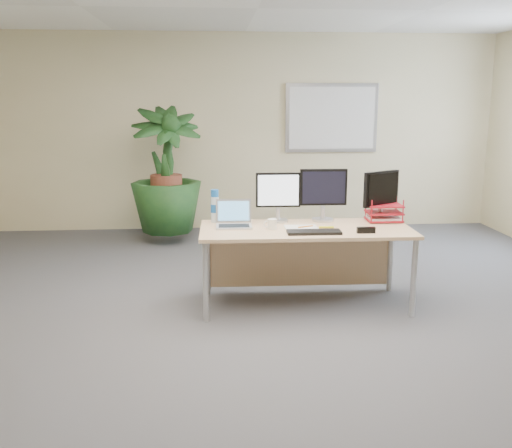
{
  "coord_description": "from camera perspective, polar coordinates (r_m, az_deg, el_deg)",
  "views": [
    {
      "loc": [
        -0.49,
        -4.02,
        1.81
      ],
      "look_at": [
        -0.15,
        0.35,
        0.85
      ],
      "focal_mm": 40.0,
      "sensor_mm": 36.0,
      "label": 1
    }
  ],
  "objects": [
    {
      "name": "stapler",
      "position": [
        4.87,
        10.95,
        -0.6
      ],
      "size": [
        0.15,
        0.04,
        0.05
      ],
      "primitive_type": "cube",
      "rotation": [
        0.0,
        0.0,
        -0.02
      ],
      "color": "black",
      "rests_on": "desk"
    },
    {
      "name": "laptop",
      "position": [
        5.05,
        -2.24,
        0.45
      ],
      "size": [
        0.32,
        0.28,
        0.23
      ],
      "color": "#B9B9BD",
      "rests_on": "desk"
    },
    {
      "name": "whiteboard",
      "position": [
        8.17,
        7.58,
        10.47
      ],
      "size": [
        1.3,
        0.04,
        0.95
      ],
      "color": "#B0B0B5",
      "rests_on": "back_wall"
    },
    {
      "name": "monitor_dark",
      "position": [
        5.35,
        12.41,
        3.09
      ],
      "size": [
        0.38,
        0.24,
        0.46
      ],
      "color": "#B9BABF",
      "rests_on": "desk"
    },
    {
      "name": "orange_pen",
      "position": [
        4.97,
        4.98,
        -0.25
      ],
      "size": [
        0.14,
        0.07,
        0.01
      ],
      "primitive_type": "cylinder",
      "rotation": [
        0.0,
        1.57,
        0.41
      ],
      "color": "orange",
      "rests_on": "spiral_notebook"
    },
    {
      "name": "desk",
      "position": [
        5.13,
        4.81,
        -1.74
      ],
      "size": [
        1.86,
        0.81,
        0.71
      ],
      "color": "#D9AD7F",
      "rests_on": "floor"
    },
    {
      "name": "coffee_mug",
      "position": [
        4.92,
        1.59,
        -0.02
      ],
      "size": [
        0.12,
        0.08,
        0.09
      ],
      "color": "white",
      "rests_on": "desk"
    },
    {
      "name": "floor_plant",
      "position": [
        7.3,
        -8.94,
        3.9
      ],
      "size": [
        1.05,
        1.05,
        1.5
      ],
      "primitive_type": "imported",
      "rotation": [
        0.0,
        0.0,
        0.3
      ],
      "color": "#163D1A",
      "rests_on": "floor"
    },
    {
      "name": "water_bottle",
      "position": [
        5.2,
        -4.13,
        1.74
      ],
      "size": [
        0.08,
        0.08,
        0.3
      ],
      "color": "white",
      "rests_on": "desk"
    },
    {
      "name": "yellow_highlighter",
      "position": [
        5.01,
        7.06,
        -0.31
      ],
      "size": [
        0.13,
        0.02,
        0.02
      ],
      "primitive_type": "cylinder",
      "rotation": [
        0.0,
        1.57,
        -0.05
      ],
      "color": "yellow",
      "rests_on": "desk"
    },
    {
      "name": "spiral_notebook",
      "position": [
        4.97,
        4.55,
        -0.39
      ],
      "size": [
        0.28,
        0.21,
        0.01
      ],
      "primitive_type": "cube",
      "rotation": [
        0.0,
        0.0,
        0.0
      ],
      "color": "silver",
      "rests_on": "desk"
    },
    {
      "name": "letter_tray",
      "position": [
        5.37,
        12.67,
        0.99
      ],
      "size": [
        0.32,
        0.25,
        0.15
      ],
      "color": "#AD1521",
      "rests_on": "desk"
    },
    {
      "name": "monitor_left",
      "position": [
        5.19,
        2.22,
        3.04
      ],
      "size": [
        0.41,
        0.18,
        0.45
      ],
      "color": "#B9BABF",
      "rests_on": "desk"
    },
    {
      "name": "monitor_right",
      "position": [
        5.26,
        6.75,
        3.27
      ],
      "size": [
        0.43,
        0.2,
        0.48
      ],
      "color": "#B9BABF",
      "rests_on": "desk"
    },
    {
      "name": "floor",
      "position": [
        4.44,
        2.29,
        -11.67
      ],
      "size": [
        8.0,
        8.0,
        0.0
      ],
      "primitive_type": "plane",
      "color": "#4A4A4F",
      "rests_on": "ground"
    },
    {
      "name": "keyboard",
      "position": [
        4.79,
        5.82,
        -0.81
      ],
      "size": [
        0.45,
        0.16,
        0.03
      ],
      "primitive_type": "cube",
      "rotation": [
        0.0,
        0.0,
        -0.02
      ],
      "color": "black",
      "rests_on": "desk"
    },
    {
      "name": "back_wall",
      "position": [
        8.05,
        -1.01,
        9.12
      ],
      "size": [
        7.0,
        0.04,
        2.7
      ],
      "primitive_type": "cube",
      "color": "#C7BE8D",
      "rests_on": "floor"
    }
  ]
}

